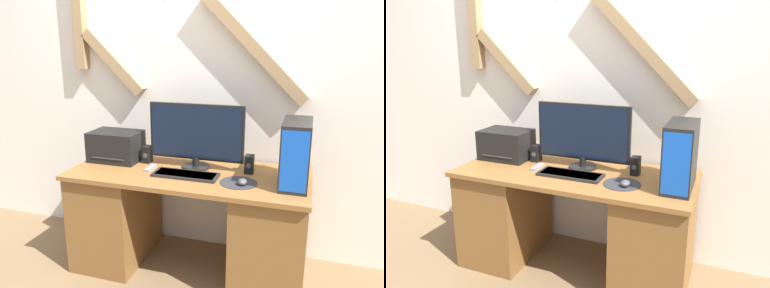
{
  "view_description": "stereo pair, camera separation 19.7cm",
  "coord_description": "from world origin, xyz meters",
  "views": [
    {
      "loc": [
        0.75,
        -1.9,
        1.55
      ],
      "look_at": [
        0.02,
        0.35,
        0.92
      ],
      "focal_mm": 35.0,
      "sensor_mm": 36.0,
      "label": 1
    },
    {
      "loc": [
        0.93,
        -1.83,
        1.55
      ],
      "look_at": [
        0.02,
        0.35,
        0.92
      ],
      "focal_mm": 35.0,
      "sensor_mm": 36.0,
      "label": 2
    }
  ],
  "objects": [
    {
      "name": "wall_back",
      "position": [
        -0.01,
        0.76,
        1.36
      ],
      "size": [
        6.4,
        0.13,
        2.74
      ],
      "color": "white",
      "rests_on": "ground_plane"
    },
    {
      "name": "desk",
      "position": [
        0.0,
        0.35,
        0.38
      ],
      "size": [
        1.59,
        0.7,
        0.73
      ],
      "color": "brown",
      "rests_on": "ground_plane"
    },
    {
      "name": "monitor",
      "position": [
        0.02,
        0.44,
        0.96
      ],
      "size": [
        0.66,
        0.19,
        0.44
      ],
      "color": "black",
      "rests_on": "desk"
    },
    {
      "name": "keyboard",
      "position": [
        0.01,
        0.26,
        0.74
      ],
      "size": [
        0.42,
        0.16,
        0.02
      ],
      "color": "black",
      "rests_on": "desk"
    },
    {
      "name": "mousepad",
      "position": [
        0.36,
        0.24,
        0.73
      ],
      "size": [
        0.23,
        0.23,
        0.0
      ],
      "color": "#2D2D33",
      "rests_on": "desk"
    },
    {
      "name": "mouse",
      "position": [
        0.39,
        0.21,
        0.75
      ],
      "size": [
        0.06,
        0.07,
        0.04
      ],
      "color": "#4C4C51",
      "rests_on": "mousepad"
    },
    {
      "name": "computer_tower",
      "position": [
        0.68,
        0.32,
        0.92
      ],
      "size": [
        0.17,
        0.37,
        0.39
      ],
      "color": "black",
      "rests_on": "desk"
    },
    {
      "name": "printer",
      "position": [
        -0.58,
        0.43,
        0.83
      ],
      "size": [
        0.36,
        0.26,
        0.22
      ],
      "color": "black",
      "rests_on": "desk"
    },
    {
      "name": "speaker_left",
      "position": [
        -0.35,
        0.45,
        0.79
      ],
      "size": [
        0.06,
        0.08,
        0.12
      ],
      "color": "black",
      "rests_on": "desk"
    },
    {
      "name": "speaker_right",
      "position": [
        0.39,
        0.45,
        0.79
      ],
      "size": [
        0.06,
        0.08,
        0.12
      ],
      "color": "black",
      "rests_on": "desk"
    },
    {
      "name": "remote_control",
      "position": [
        -0.26,
        0.32,
        0.73
      ],
      "size": [
        0.04,
        0.14,
        0.02
      ],
      "color": "gray",
      "rests_on": "desk"
    }
  ]
}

